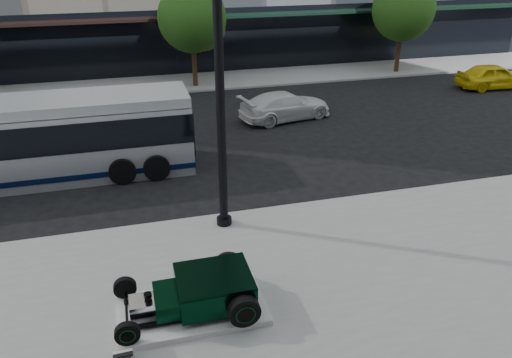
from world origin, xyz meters
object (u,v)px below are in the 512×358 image
object	(u,v)px
lamppost	(220,102)
white_sedan	(285,106)
transit_bus	(19,141)
yellow_taxi	(494,76)
hot_rod	(205,290)

from	to	relation	value
lamppost	white_sedan	xyz separation A→B (m)	(4.88, 8.99, -3.30)
transit_bus	white_sedan	size ratio (longest dim) A/B	2.68
transit_bus	yellow_taxi	xyz separation A→B (m)	(24.40, 5.86, -0.78)
hot_rod	white_sedan	size ratio (longest dim) A/B	0.71
transit_bus	white_sedan	bearing A→B (deg)	19.11
lamppost	hot_rod	bearing A→B (deg)	-108.04
white_sedan	yellow_taxi	distance (m)	13.41
yellow_taxi	lamppost	bearing A→B (deg)	124.98
transit_bus	white_sedan	world-z (taller)	transit_bus
white_sedan	yellow_taxi	world-z (taller)	yellow_taxi
lamppost	white_sedan	bearing A→B (deg)	61.52
yellow_taxi	transit_bus	bearing A→B (deg)	107.27
transit_bus	white_sedan	xyz separation A→B (m)	(11.14, 3.86, -0.83)
lamppost	yellow_taxi	distance (m)	21.46
hot_rod	yellow_taxi	world-z (taller)	yellow_taxi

